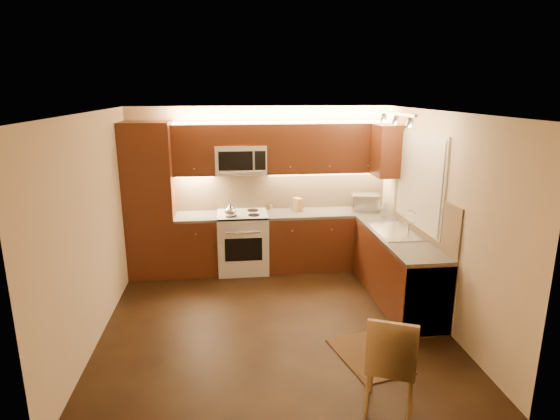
{
  "coord_description": "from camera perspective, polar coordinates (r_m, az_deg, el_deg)",
  "views": [
    {
      "loc": [
        -0.5,
        -5.06,
        2.73
      ],
      "look_at": [
        0.15,
        0.55,
        1.25
      ],
      "focal_mm": 29.36,
      "sensor_mm": 36.0,
      "label": 1
    }
  ],
  "objects": [
    {
      "name": "floor",
      "position": [
        5.77,
        -0.88,
        -13.56
      ],
      "size": [
        4.0,
        4.0,
        0.01
      ],
      "primitive_type": "cube",
      "color": "black",
      "rests_on": "ground"
    },
    {
      "name": "ceiling",
      "position": [
        5.09,
        -0.99,
        12.1
      ],
      "size": [
        4.0,
        4.0,
        0.01
      ],
      "primitive_type": "cube",
      "color": "beige",
      "rests_on": "ground"
    },
    {
      "name": "wall_back",
      "position": [
        7.23,
        -2.5,
        2.87
      ],
      "size": [
        4.0,
        0.01,
        2.5
      ],
      "primitive_type": "cube",
      "color": "beige",
      "rests_on": "ground"
    },
    {
      "name": "wall_front",
      "position": [
        3.43,
        2.43,
        -10.88
      ],
      "size": [
        4.0,
        0.01,
        2.5
      ],
      "primitive_type": "cube",
      "color": "beige",
      "rests_on": "ground"
    },
    {
      "name": "wall_left",
      "position": [
        5.48,
        -22.24,
        -2.11
      ],
      "size": [
        0.01,
        4.0,
        2.5
      ],
      "primitive_type": "cube",
      "color": "beige",
      "rests_on": "ground"
    },
    {
      "name": "wall_right",
      "position": [
        5.83,
        19.03,
        -0.84
      ],
      "size": [
        0.01,
        4.0,
        2.5
      ],
      "primitive_type": "cube",
      "color": "beige",
      "rests_on": "ground"
    },
    {
      "name": "pantry",
      "position": [
        7.03,
        -15.84,
        1.15
      ],
      "size": [
        0.7,
        0.6,
        2.3
      ],
      "primitive_type": "cube",
      "color": "#41220E",
      "rests_on": "floor"
    },
    {
      "name": "base_cab_back_left",
      "position": [
        7.15,
        -10.21,
        -4.3
      ],
      "size": [
        0.62,
        0.6,
        0.86
      ],
      "primitive_type": "cube",
      "color": "#41220E",
      "rests_on": "floor"
    },
    {
      "name": "counter_back_left",
      "position": [
        7.02,
        -10.37,
        -0.82
      ],
      "size": [
        0.62,
        0.6,
        0.04
      ],
      "primitive_type": "cube",
      "color": "#383533",
      "rests_on": "base_cab_back_left"
    },
    {
      "name": "base_cab_back_right",
      "position": [
        7.3,
        5.93,
        -3.75
      ],
      "size": [
        1.92,
        0.6,
        0.86
      ],
      "primitive_type": "cube",
      "color": "#41220E",
      "rests_on": "floor"
    },
    {
      "name": "counter_back_right",
      "position": [
        7.17,
        6.02,
        -0.33
      ],
      "size": [
        1.92,
        0.6,
        0.04
      ],
      "primitive_type": "cube",
      "color": "#383533",
      "rests_on": "base_cab_back_right"
    },
    {
      "name": "base_cab_right",
      "position": [
        6.32,
        14.39,
        -7.15
      ],
      "size": [
        0.6,
        2.0,
        0.86
      ],
      "primitive_type": "cube",
      "color": "#41220E",
      "rests_on": "floor"
    },
    {
      "name": "counter_right",
      "position": [
        6.17,
        14.65,
        -3.26
      ],
      "size": [
        0.6,
        2.0,
        0.04
      ],
      "primitive_type": "cube",
      "color": "#383533",
      "rests_on": "base_cab_right"
    },
    {
      "name": "dishwasher",
      "position": [
        5.72,
        16.87,
        -9.68
      ],
      "size": [
        0.58,
        0.6,
        0.84
      ],
      "primitive_type": "cube",
      "color": "silver",
      "rests_on": "floor"
    },
    {
      "name": "backsplash_back",
      "position": [
        7.26,
        0.27,
        2.53
      ],
      "size": [
        3.3,
        0.02,
        0.6
      ],
      "primitive_type": "cube",
      "color": "tan",
      "rests_on": "wall_back"
    },
    {
      "name": "backsplash_right",
      "position": [
        6.19,
        17.35,
        -0.3
      ],
      "size": [
        0.02,
        2.0,
        0.6
      ],
      "primitive_type": "cube",
      "color": "tan",
      "rests_on": "wall_right"
    },
    {
      "name": "upper_cab_back_left",
      "position": [
        6.95,
        -10.69,
        7.38
      ],
      "size": [
        0.62,
        0.35,
        0.75
      ],
      "primitive_type": "cube",
      "color": "#41220E",
      "rests_on": "wall_back"
    },
    {
      "name": "upper_cab_back_right",
      "position": [
        7.1,
        6.02,
        7.7
      ],
      "size": [
        1.92,
        0.35,
        0.75
      ],
      "primitive_type": "cube",
      "color": "#41220E",
      "rests_on": "wall_back"
    },
    {
      "name": "upper_cab_bridge",
      "position": [
        6.91,
        -4.99,
        9.37
      ],
      "size": [
        0.76,
        0.35,
        0.31
      ],
      "primitive_type": "cube",
      "color": "#41220E",
      "rests_on": "wall_back"
    },
    {
      "name": "upper_cab_right_corner",
      "position": [
        6.91,
        13.2,
        7.21
      ],
      "size": [
        0.35,
        0.5,
        0.75
      ],
      "primitive_type": "cube",
      "color": "#41220E",
      "rests_on": "wall_right"
    },
    {
      "name": "stove",
      "position": [
        7.11,
        -4.66,
        -3.98
      ],
      "size": [
        0.76,
        0.65,
        0.92
      ],
      "primitive_type": null,
      "color": "silver",
      "rests_on": "floor"
    },
    {
      "name": "microwave",
      "position": [
        6.94,
        -4.91,
        6.28
      ],
      "size": [
        0.76,
        0.38,
        0.44
      ],
      "primitive_type": null,
      "color": "silver",
      "rests_on": "wall_back"
    },
    {
      "name": "window_frame",
      "position": [
        6.23,
        17.04,
        3.6
      ],
      "size": [
        0.03,
        1.44,
        1.24
      ],
      "primitive_type": "cube",
      "color": "silver",
      "rests_on": "wall_right"
    },
    {
      "name": "window_blinds",
      "position": [
        6.23,
        16.87,
        3.6
      ],
      "size": [
        0.02,
        1.36,
        1.16
      ],
      "primitive_type": "cube",
      "color": "silver",
      "rests_on": "wall_right"
    },
    {
      "name": "sink",
      "position": [
        6.27,
        14.22,
        -2.02
      ],
      "size": [
        0.52,
        0.86,
        0.15
      ],
      "primitive_type": null,
      "color": "silver",
      "rests_on": "counter_right"
    },
    {
      "name": "faucet",
      "position": [
        6.32,
        15.79,
        -1.3
      ],
      "size": [
        0.2,
        0.04,
        0.3
      ],
      "primitive_type": null,
      "color": "silver",
      "rests_on": "counter_right"
    },
    {
      "name": "track_light_bar",
      "position": [
        5.83,
        14.26,
        11.6
      ],
      "size": [
        0.04,
        1.2,
        0.03
      ],
      "primitive_type": "cube",
      "color": "silver",
      "rests_on": "ceiling"
    },
    {
      "name": "kettle",
      "position": [
        6.76,
        -6.23,
        -0.03
      ],
      "size": [
        0.21,
        0.21,
        0.2
      ],
      "primitive_type": null,
      "rotation": [
        0.0,
        0.0,
        0.22
      ],
      "color": "silver",
      "rests_on": "stove"
    },
    {
      "name": "toaster_oven",
      "position": [
        7.31,
        10.59,
        0.97
      ],
      "size": [
        0.48,
        0.39,
        0.25
      ],
      "primitive_type": "cube",
      "rotation": [
        0.0,
        0.0,
        -0.19
      ],
      "color": "silver",
      "rests_on": "counter_back_right"
    },
    {
      "name": "knife_block",
      "position": [
        7.12,
        2.23,
        0.66
      ],
      "size": [
        0.14,
        0.17,
        0.21
      ],
      "primitive_type": "cube",
      "rotation": [
        0.0,
        0.0,
        0.36
      ],
      "color": "olive",
      "rests_on": "counter_back_right"
    },
    {
      "name": "spice_jar_a",
      "position": [
        7.25,
        -1.11,
        0.47
      ],
      "size": [
        0.05,
        0.05,
        0.1
      ],
      "primitive_type": "cylinder",
      "rotation": [
        0.0,
        0.0,
        0.0
      ],
      "color": "silver",
      "rests_on": "counter_back_right"
    },
    {
      "name": "spice_jar_b",
      "position": [
        7.25,
        -1.34,
        0.42
      ],
      "size": [
        0.06,
        0.06,
        0.08
      ],
      "primitive_type": "cylinder",
      "rotation": [
        0.0,
        0.0,
        0.4
      ],
      "color": "brown",
      "rests_on": "counter_back_right"
    },
    {
      "name": "spice_jar_c",
      "position": [
        7.22,
        1.31,
        0.39
      ],
      "size": [
        0.06,
        0.06,
        0.09
      ],
      "primitive_type": "cylinder",
      "rotation": [
        0.0,
        0.0,
        0.28
      ],
      "color": "silver",
      "rests_on": "counter_back_right"
    },
    {
      "name": "spice_jar_d",
      "position": [
        7.31,
        2.73,
        0.61
      ],
      "size": [
        0.06,
        0.06,
        0.1
      ],
      "primitive_type": "cylinder",
      "rotation": [
        0.0,
        0.0,
        -0.43
      ],
      "color": "brown",
      "rests_on": "counter_back_right"
    },
    {
      "name": "soap_bottle",
      "position": [
        6.99,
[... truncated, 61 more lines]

